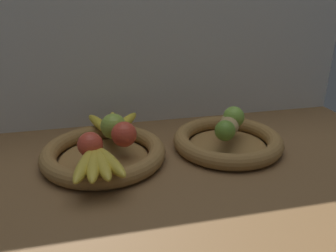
% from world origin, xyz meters
% --- Properties ---
extents(ground_plane, '(1.40, 0.90, 0.03)m').
position_xyz_m(ground_plane, '(0.00, 0.00, -0.01)').
color(ground_plane, brown).
extents(back_wall, '(1.40, 0.03, 0.55)m').
position_xyz_m(back_wall, '(0.00, 0.30, 0.28)').
color(back_wall, silver).
rests_on(back_wall, ground_plane).
extents(fruit_bowl_left, '(0.34, 0.34, 0.05)m').
position_xyz_m(fruit_bowl_left, '(-0.19, 0.02, 0.02)').
color(fruit_bowl_left, olive).
rests_on(fruit_bowl_left, ground_plane).
extents(fruit_bowl_right, '(0.32, 0.32, 0.05)m').
position_xyz_m(fruit_bowl_right, '(0.18, 0.02, 0.02)').
color(fruit_bowl_right, olive).
rests_on(fruit_bowl_right, ground_plane).
extents(apple_red_right, '(0.07, 0.07, 0.07)m').
position_xyz_m(apple_red_right, '(-0.13, -0.00, 0.08)').
color(apple_red_right, '#CC422D').
rests_on(apple_red_right, fruit_bowl_left).
extents(apple_red_front, '(0.06, 0.06, 0.06)m').
position_xyz_m(apple_red_front, '(-0.22, -0.04, 0.08)').
color(apple_red_front, '#CC422D').
rests_on(apple_red_front, fruit_bowl_left).
extents(apple_green_back, '(0.07, 0.07, 0.07)m').
position_xyz_m(apple_green_back, '(-0.15, 0.06, 0.08)').
color(apple_green_back, '#8CAD3D').
rests_on(apple_green_back, fruit_bowl_left).
extents(banana_bunch_front, '(0.14, 0.19, 0.03)m').
position_xyz_m(banana_bunch_front, '(-0.21, -0.11, 0.06)').
color(banana_bunch_front, gold).
rests_on(banana_bunch_front, fruit_bowl_left).
extents(banana_bunch_back, '(0.17, 0.19, 0.03)m').
position_xyz_m(banana_bunch_back, '(-0.15, 0.13, 0.06)').
color(banana_bunch_back, yellow).
rests_on(banana_bunch_back, fruit_bowl_left).
extents(potato_large, '(0.06, 0.07, 0.05)m').
position_xyz_m(potato_large, '(0.18, 0.02, 0.07)').
color(potato_large, tan).
rests_on(potato_large, fruit_bowl_right).
extents(potato_back, '(0.08, 0.08, 0.04)m').
position_xyz_m(potato_back, '(0.20, 0.07, 0.07)').
color(potato_back, tan).
rests_on(potato_back, fruit_bowl_right).
extents(lime_near, '(0.06, 0.06, 0.06)m').
position_xyz_m(lime_near, '(0.15, -0.03, 0.08)').
color(lime_near, olive).
rests_on(lime_near, fruit_bowl_right).
extents(lime_far, '(0.07, 0.07, 0.07)m').
position_xyz_m(lime_far, '(0.21, 0.06, 0.08)').
color(lime_far, '#7AAD3D').
rests_on(lime_far, fruit_bowl_right).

